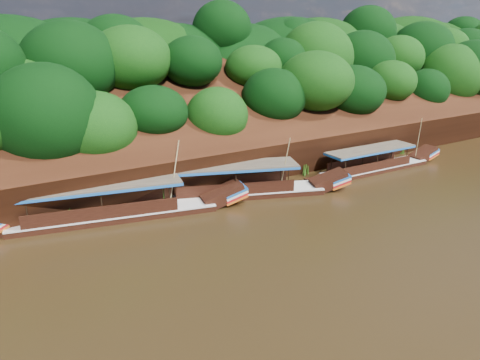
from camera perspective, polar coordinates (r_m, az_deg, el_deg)
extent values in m
plane|color=black|center=(32.12, 8.56, -6.04)|extent=(160.00, 160.00, 0.00)
cube|color=black|center=(43.75, -4.68, 5.73)|extent=(120.00, 16.12, 13.64)
cube|color=black|center=(53.47, -9.43, 4.11)|extent=(120.00, 24.00, 12.00)
ellipsoid|color=#09380C|center=(40.59, -11.63, 4.36)|extent=(18.00, 8.00, 6.40)
ellipsoid|color=#09380C|center=(49.16, -8.65, 13.77)|extent=(24.00, 11.00, 8.40)
ellipsoid|color=#09380C|center=(57.38, 18.19, 7.91)|extent=(18.00, 8.00, 6.00)
ellipsoid|color=#09380C|center=(69.13, 19.51, 14.04)|extent=(22.00, 10.00, 8.00)
cube|color=black|center=(45.78, 16.07, 1.09)|extent=(11.82, 2.25, 0.83)
cube|color=silver|center=(45.66, 16.12, 1.56)|extent=(11.82, 2.32, 0.09)
cube|color=black|center=(50.46, 21.42, 2.91)|extent=(2.81, 1.57, 1.61)
cube|color=#1B5EB2|center=(50.96, 21.98, 3.31)|extent=(1.48, 1.61, 0.60)
cube|color=red|center=(51.04, 21.93, 2.97)|extent=(1.48, 1.61, 0.60)
cube|color=brown|center=(44.66, 15.67, 3.66)|extent=(9.27, 2.51, 0.11)
cube|color=#1B5EB2|center=(44.69, 15.65, 3.52)|extent=(9.27, 2.51, 0.17)
cylinder|color=tan|center=(48.53, 20.94, 4.74)|extent=(0.82, 0.85, 4.23)
cube|color=black|center=(37.84, 0.42, -1.88)|extent=(12.94, 6.67, 0.97)
cube|color=silver|center=(37.67, 0.42, -1.22)|extent=(12.97, 6.74, 0.11)
cube|color=black|center=(39.59, 10.78, -0.11)|extent=(3.49, 2.72, 1.82)
cube|color=#1B5EB2|center=(39.79, 11.89, 0.40)|extent=(2.13, 2.28, 0.66)
cube|color=red|center=(39.91, 11.86, -0.09)|extent=(2.13, 2.28, 0.66)
cube|color=brown|center=(36.85, -0.80, 1.81)|extent=(10.43, 6.04, 0.13)
cube|color=#1B5EB2|center=(36.89, -0.80, 1.61)|extent=(10.43, 6.04, 0.19)
cylinder|color=tan|center=(37.13, 5.52, 2.00)|extent=(0.26, 0.96, 4.34)
cube|color=black|center=(34.72, -14.91, -4.53)|extent=(14.49, 5.26, 0.98)
cube|color=silver|center=(34.54, -14.98, -3.82)|extent=(14.50, 5.33, 0.11)
cube|color=black|center=(35.77, -2.11, -1.85)|extent=(3.66, 2.44, 1.92)
cube|color=#1B5EB2|center=(35.92, -0.76, -1.20)|extent=(2.10, 2.18, 0.72)
cube|color=red|center=(36.05, -0.76, -1.75)|extent=(2.10, 2.18, 0.72)
cube|color=brown|center=(33.76, -16.79, -0.62)|extent=(11.52, 4.98, 0.13)
cube|color=#1B5EB2|center=(33.80, -16.77, -0.83)|extent=(11.52, 4.98, 0.20)
cylinder|color=tan|center=(34.00, -8.03, 0.74)|extent=(1.46, 1.05, 4.65)
cone|color=#346719|center=(34.58, -20.53, -3.51)|extent=(1.50, 1.50, 1.91)
cone|color=#346719|center=(36.20, -8.72, -1.91)|extent=(1.50, 1.50, 1.41)
cone|color=#346719|center=(39.40, 1.35, 0.41)|extent=(1.50, 1.50, 1.86)
cone|color=#346719|center=(43.12, 7.70, 1.89)|extent=(1.50, 1.50, 1.86)
cone|color=#346719|center=(46.88, 14.54, 2.65)|extent=(1.50, 1.50, 1.58)
cone|color=#346719|center=(52.47, 19.24, 4.04)|extent=(1.50, 1.50, 1.81)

